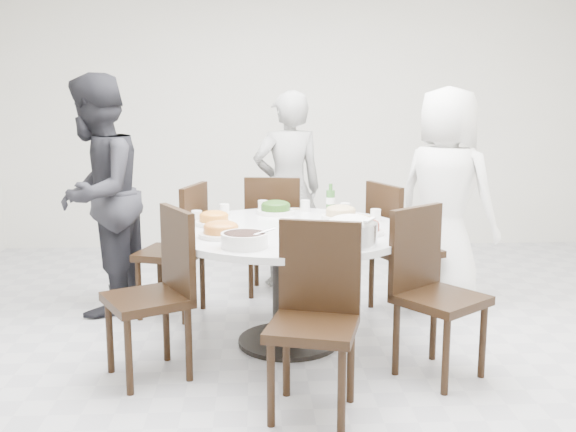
{
  "coord_description": "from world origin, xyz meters",
  "views": [
    {
      "loc": [
        -0.46,
        -3.84,
        1.6
      ],
      "look_at": [
        -0.25,
        0.3,
        0.82
      ],
      "focal_mm": 42.0,
      "sensor_mm": 36.0,
      "label": 1
    }
  ],
  "objects_px": {
    "chair_n": "(275,234)",
    "rice_bowl": "(351,234)",
    "diner_right": "(446,198)",
    "dining_table": "(288,287)",
    "chair_sw": "(147,296)",
    "chair_ne": "(405,248)",
    "diner_left": "(97,195)",
    "soup_bowl": "(244,240)",
    "chair_se": "(441,295)",
    "diner_middle": "(288,189)",
    "beverage_bottle": "(331,199)",
    "chair_nw": "(170,250)",
    "chair_s": "(313,323)"
  },
  "relations": [
    {
      "from": "chair_n",
      "to": "chair_sw",
      "type": "height_order",
      "value": "same"
    },
    {
      "from": "chair_n",
      "to": "beverage_bottle",
      "type": "relative_size",
      "value": 4.54
    },
    {
      "from": "chair_sw",
      "to": "chair_n",
      "type": "bearing_deg",
      "value": 125.95
    },
    {
      "from": "chair_sw",
      "to": "chair_se",
      "type": "bearing_deg",
      "value": 59.08
    },
    {
      "from": "chair_s",
      "to": "soup_bowl",
      "type": "height_order",
      "value": "chair_s"
    },
    {
      "from": "chair_se",
      "to": "soup_bowl",
      "type": "height_order",
      "value": "chair_se"
    },
    {
      "from": "diner_right",
      "to": "soup_bowl",
      "type": "height_order",
      "value": "diner_right"
    },
    {
      "from": "diner_right",
      "to": "soup_bowl",
      "type": "bearing_deg",
      "value": 84.43
    },
    {
      "from": "chair_sw",
      "to": "diner_left",
      "type": "xyz_separation_m",
      "value": [
        -0.52,
        1.2,
        0.38
      ]
    },
    {
      "from": "dining_table",
      "to": "chair_n",
      "type": "bearing_deg",
      "value": 92.62
    },
    {
      "from": "chair_sw",
      "to": "diner_right",
      "type": "bearing_deg",
      "value": 93.13
    },
    {
      "from": "chair_ne",
      "to": "diner_left",
      "type": "distance_m",
      "value": 2.24
    },
    {
      "from": "chair_n",
      "to": "diner_middle",
      "type": "relative_size",
      "value": 0.6
    },
    {
      "from": "chair_n",
      "to": "diner_left",
      "type": "distance_m",
      "value": 1.39
    },
    {
      "from": "soup_bowl",
      "to": "diner_middle",
      "type": "bearing_deg",
      "value": 79.74
    },
    {
      "from": "chair_nw",
      "to": "diner_middle",
      "type": "distance_m",
      "value": 1.19
    },
    {
      "from": "dining_table",
      "to": "soup_bowl",
      "type": "height_order",
      "value": "soup_bowl"
    },
    {
      "from": "soup_bowl",
      "to": "chair_ne",
      "type": "bearing_deg",
      "value": 43.61
    },
    {
      "from": "diner_middle",
      "to": "chair_n",
      "type": "bearing_deg",
      "value": 50.18
    },
    {
      "from": "chair_ne",
      "to": "soup_bowl",
      "type": "distance_m",
      "value": 1.61
    },
    {
      "from": "chair_ne",
      "to": "chair_sw",
      "type": "bearing_deg",
      "value": 99.74
    },
    {
      "from": "diner_right",
      "to": "chair_nw",
      "type": "bearing_deg",
      "value": 48.47
    },
    {
      "from": "chair_se",
      "to": "diner_left",
      "type": "bearing_deg",
      "value": 111.66
    },
    {
      "from": "diner_right",
      "to": "diner_left",
      "type": "bearing_deg",
      "value": 44.71
    },
    {
      "from": "chair_n",
      "to": "diner_right",
      "type": "relative_size",
      "value": 0.58
    },
    {
      "from": "dining_table",
      "to": "diner_right",
      "type": "distance_m",
      "value": 1.49
    },
    {
      "from": "chair_s",
      "to": "rice_bowl",
      "type": "bearing_deg",
      "value": 78.18
    },
    {
      "from": "rice_bowl",
      "to": "soup_bowl",
      "type": "height_order",
      "value": "rice_bowl"
    },
    {
      "from": "rice_bowl",
      "to": "soup_bowl",
      "type": "bearing_deg",
      "value": -178.04
    },
    {
      "from": "chair_se",
      "to": "diner_right",
      "type": "bearing_deg",
      "value": 35.94
    },
    {
      "from": "dining_table",
      "to": "soup_bowl",
      "type": "bearing_deg",
      "value": -118.65
    },
    {
      "from": "soup_bowl",
      "to": "chair_nw",
      "type": "bearing_deg",
      "value": 116.39
    },
    {
      "from": "diner_left",
      "to": "chair_s",
      "type": "bearing_deg",
      "value": 47.31
    },
    {
      "from": "chair_n",
      "to": "rice_bowl",
      "type": "xyz_separation_m",
      "value": [
        0.37,
        -1.58,
        0.34
      ]
    },
    {
      "from": "chair_n",
      "to": "rice_bowl",
      "type": "height_order",
      "value": "chair_n"
    },
    {
      "from": "chair_nw",
      "to": "chair_sw",
      "type": "xyz_separation_m",
      "value": [
        -0.0,
        -1.08,
        0.0
      ]
    },
    {
      "from": "chair_nw",
      "to": "chair_s",
      "type": "relative_size",
      "value": 1.0
    },
    {
      "from": "rice_bowl",
      "to": "chair_sw",
      "type": "bearing_deg",
      "value": 179.97
    },
    {
      "from": "chair_ne",
      "to": "rice_bowl",
      "type": "distance_m",
      "value": 1.25
    },
    {
      "from": "chair_n",
      "to": "chair_sw",
      "type": "relative_size",
      "value": 1.0
    },
    {
      "from": "diner_right",
      "to": "dining_table",
      "type": "bearing_deg",
      "value": 76.45
    },
    {
      "from": "dining_table",
      "to": "chair_nw",
      "type": "height_order",
      "value": "chair_nw"
    },
    {
      "from": "chair_ne",
      "to": "rice_bowl",
      "type": "relative_size",
      "value": 3.21
    },
    {
      "from": "rice_bowl",
      "to": "diner_right",
      "type": "bearing_deg",
      "value": 54.35
    },
    {
      "from": "dining_table",
      "to": "chair_ne",
      "type": "distance_m",
      "value": 1.06
    },
    {
      "from": "chair_ne",
      "to": "soup_bowl",
      "type": "height_order",
      "value": "chair_ne"
    },
    {
      "from": "diner_right",
      "to": "chair_n",
      "type": "bearing_deg",
      "value": 28.74
    },
    {
      "from": "chair_sw",
      "to": "rice_bowl",
      "type": "height_order",
      "value": "chair_sw"
    },
    {
      "from": "chair_se",
      "to": "chair_sw",
      "type": "bearing_deg",
      "value": 139.67
    },
    {
      "from": "diner_middle",
      "to": "diner_left",
      "type": "distance_m",
      "value": 1.53
    }
  ]
}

